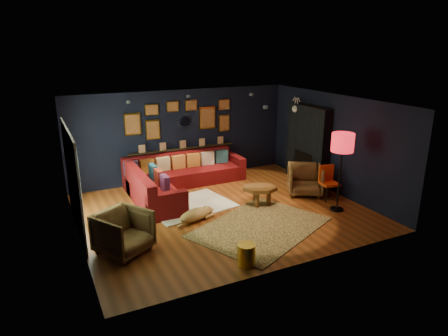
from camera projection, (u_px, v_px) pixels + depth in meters
name	position (u px, v px, depth m)	size (l,w,h in m)	color
floor	(223.00, 211.00, 9.53)	(6.50, 6.50, 0.00)	brown
room_walls	(223.00, 147.00, 9.05)	(6.50, 6.50, 6.50)	black
sectional	(173.00, 180.00, 10.73)	(3.41, 2.69, 0.86)	maroon
ledge	(183.00, 149.00, 11.55)	(3.20, 0.12, 0.04)	black
gallery_wall	(181.00, 118.00, 11.31)	(3.15, 0.04, 1.02)	gold
sunburst_mirror	(185.00, 121.00, 11.39)	(0.47, 0.16, 0.47)	silver
fireplace	(308.00, 147.00, 11.28)	(0.31, 1.60, 2.20)	black
deer_head	(300.00, 108.00, 11.42)	(0.50, 0.28, 0.45)	white
sliding_door	(73.00, 180.00, 8.37)	(0.06, 2.80, 2.20)	white
ceiling_spots	(208.00, 100.00, 9.45)	(3.30, 2.50, 0.06)	black
shag_rug	(190.00, 206.00, 9.81)	(2.01, 1.46, 0.03)	beige
leopard_rug	(260.00, 227.00, 8.69)	(2.84, 2.03, 0.02)	tan
coffee_table	(260.00, 190.00, 9.82)	(1.07, 0.96, 0.44)	#563212
pouf	(160.00, 190.00, 10.30)	(0.54, 0.54, 0.35)	maroon
armchair_left	(123.00, 230.00, 7.54)	(0.88, 0.83, 0.91)	#A8753C
armchair_right	(305.00, 178.00, 10.50)	(0.85, 0.80, 0.88)	#A8753C
gold_stool	(246.00, 255.00, 7.17)	(0.33, 0.33, 0.41)	gold
orange_chair	(328.00, 180.00, 10.16)	(0.47, 0.47, 0.88)	black
floor_lamp	(342.00, 145.00, 9.13)	(0.52, 0.52, 1.89)	black
dog	(195.00, 213.00, 8.96)	(1.15, 0.57, 0.36)	tan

